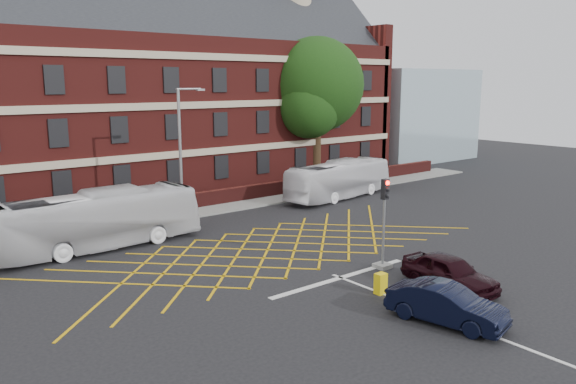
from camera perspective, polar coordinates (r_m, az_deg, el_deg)
ground at (r=28.11m, az=0.37°, el=-6.83°), size 120.00×120.00×0.00m
victorian_building at (r=46.04m, az=-17.21°, el=9.60°), size 51.00×12.17×20.40m
boundary_wall at (r=38.58m, az=-11.93°, el=-1.27°), size 56.00×0.50×1.10m
far_pavement at (r=37.82m, az=-11.21°, el=-2.25°), size 60.00×3.00×0.12m
glass_block at (r=65.93m, az=11.90°, el=7.70°), size 14.00×10.00×10.00m
box_junction_hatching at (r=29.62m, az=-2.09°, el=-5.89°), size 8.22×8.22×0.02m
stop_line at (r=25.64m, az=5.38°, el=-8.66°), size 8.00×0.30×0.02m
centre_line at (r=21.82m, az=17.66°, el=-12.81°), size 0.15×14.00×0.02m
bus_left at (r=31.05m, az=-18.97°, el=-2.75°), size 11.15×2.83×3.09m
bus_right at (r=42.59m, az=5.22°, el=1.26°), size 10.35×3.80×2.82m
car_navy at (r=21.60m, az=15.77°, el=-10.93°), size 2.39×4.55×1.43m
car_maroon at (r=24.95m, az=16.09°, el=-7.85°), size 2.03×4.46×1.49m
deciduous_tree at (r=49.32m, az=2.87°, el=10.17°), size 8.26×8.19×12.53m
traffic_light_near at (r=26.71m, az=9.69°, el=-4.02°), size 0.70×0.70×4.27m
street_lamp at (r=34.32m, az=-10.68°, el=1.10°), size 2.25×1.00×8.32m
utility_cabinet at (r=23.90m, az=9.39°, el=-9.17°), size 0.46×0.37×0.88m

